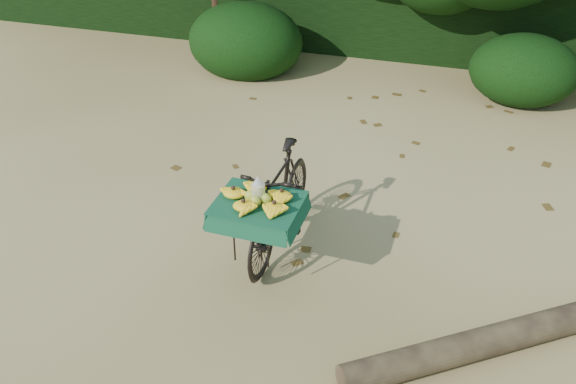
% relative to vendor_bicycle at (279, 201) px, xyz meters
% --- Properties ---
extents(ground, '(80.00, 80.00, 0.00)m').
position_rel_vendor_bicycle_xyz_m(ground, '(0.98, 0.24, -0.56)').
color(ground, tan).
rests_on(ground, ground).
extents(vendor_bicycle, '(0.80, 1.84, 1.10)m').
position_rel_vendor_bicycle_xyz_m(vendor_bicycle, '(0.00, 0.00, 0.00)').
color(vendor_bicycle, black).
rests_on(vendor_bicycle, ground).
extents(fallen_log, '(3.12, 2.30, 0.26)m').
position_rel_vendor_bicycle_xyz_m(fallen_log, '(2.53, -0.65, -0.43)').
color(fallen_log, brown).
rests_on(fallen_log, ground).
extents(hedge_backdrop, '(26.00, 1.80, 1.80)m').
position_rel_vendor_bicycle_xyz_m(hedge_backdrop, '(0.98, 6.54, 0.34)').
color(hedge_backdrop, black).
rests_on(hedge_backdrop, ground).
extents(bush_clumps, '(8.80, 1.70, 0.90)m').
position_rel_vendor_bicycle_xyz_m(bush_clumps, '(1.48, 4.54, -0.11)').
color(bush_clumps, black).
rests_on(bush_clumps, ground).
extents(leaf_litter, '(7.00, 7.30, 0.01)m').
position_rel_vendor_bicycle_xyz_m(leaf_litter, '(0.98, 0.89, -0.55)').
color(leaf_litter, '#513A15').
rests_on(leaf_litter, ground).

